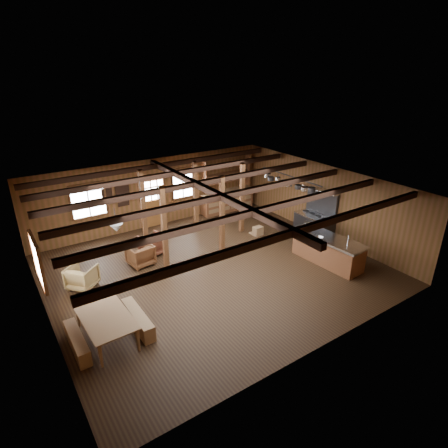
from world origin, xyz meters
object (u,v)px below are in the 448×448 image
(kitchen_island, at_px, (328,250))
(dining_table, at_px, (108,326))
(armchair_b, at_px, (152,244))
(commercial_range, at_px, (315,222))
(armchair_c, at_px, (82,277))
(armchair_a, at_px, (140,255))

(kitchen_island, height_order, dining_table, kitchen_island)
(armchair_b, bearing_deg, kitchen_island, 128.51)
(kitchen_island, relative_size, commercial_range, 1.33)
(armchair_b, bearing_deg, dining_table, 40.98)
(dining_table, height_order, armchair_b, armchair_b)
(dining_table, height_order, armchair_c, armchair_c)
(kitchen_island, bearing_deg, commercial_range, 51.34)
(kitchen_island, height_order, commercial_range, commercial_range)
(commercial_range, xyz_separation_m, armchair_a, (-6.48, 1.66, -0.26))
(dining_table, bearing_deg, armchair_b, -39.44)
(kitchen_island, xyz_separation_m, armchair_c, (-7.29, 3.03, -0.12))
(armchair_a, relative_size, armchair_b, 1.01)
(dining_table, relative_size, armchair_c, 2.46)
(commercial_range, relative_size, armchair_a, 2.42)
(commercial_range, height_order, armchair_a, commercial_range)
(commercial_range, distance_m, armchair_c, 8.57)
(dining_table, relative_size, armchair_a, 2.42)
(armchair_b, bearing_deg, commercial_range, 147.90)
(commercial_range, relative_size, dining_table, 1.00)
(armchair_a, distance_m, armchair_b, 0.85)
(armchair_c, bearing_deg, dining_table, 137.56)
(kitchen_island, bearing_deg, armchair_a, 143.45)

